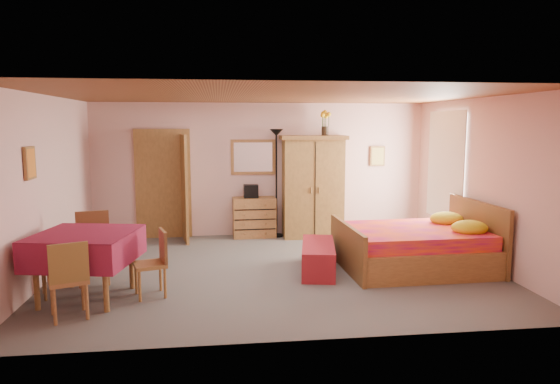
{
  "coord_description": "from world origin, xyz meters",
  "views": [
    {
      "loc": [
        -0.83,
        -7.27,
        2.19
      ],
      "look_at": [
        0.1,
        0.3,
        1.15
      ],
      "focal_mm": 32.0,
      "sensor_mm": 36.0,
      "label": 1
    }
  ],
  "objects": [
    {
      "name": "sunflower_vase",
      "position": [
        1.2,
        2.16,
        2.21
      ],
      "size": [
        0.2,
        0.2,
        0.48
      ],
      "primitive_type": "cube",
      "rotation": [
        0.0,
        0.0,
        0.05
      ],
      "color": "yellow",
      "rests_on": "wardrobe"
    },
    {
      "name": "wall_right",
      "position": [
        3.25,
        0.0,
        1.3
      ],
      "size": [
        0.1,
        5.0,
        2.6
      ],
      "primitive_type": "cube",
      "color": "#D6A49B",
      "rests_on": "floor"
    },
    {
      "name": "picture_back",
      "position": [
        2.35,
        2.47,
        1.55
      ],
      "size": [
        0.3,
        0.04,
        0.4
      ],
      "primitive_type": "cube",
      "color": "#D8BF59",
      "rests_on": "wall_back"
    },
    {
      "name": "wall_back",
      "position": [
        0.0,
        2.5,
        1.3
      ],
      "size": [
        6.5,
        0.1,
        2.6
      ],
      "primitive_type": "cube",
      "color": "#D6A49B",
      "rests_on": "floor"
    },
    {
      "name": "doorway",
      "position": [
        -1.9,
        2.47,
        1.02
      ],
      "size": [
        1.06,
        0.12,
        2.15
      ],
      "primitive_type": "cube",
      "color": "#9E6B35",
      "rests_on": "floor"
    },
    {
      "name": "bed",
      "position": [
        2.1,
        -0.14,
        0.51
      ],
      "size": [
        2.23,
        1.78,
        1.01
      ],
      "primitive_type": "cube",
      "rotation": [
        0.0,
        0.0,
        0.03
      ],
      "color": "#B91257",
      "rests_on": "floor"
    },
    {
      "name": "window",
      "position": [
        3.21,
        1.2,
        1.45
      ],
      "size": [
        0.08,
        1.4,
        1.95
      ],
      "primitive_type": "cube",
      "color": "white",
      "rests_on": "wall_right"
    },
    {
      "name": "wall_front",
      "position": [
        0.0,
        -2.5,
        1.3
      ],
      "size": [
        6.5,
        0.1,
        2.6
      ],
      "primitive_type": "cube",
      "color": "#D6A49B",
      "rests_on": "floor"
    },
    {
      "name": "stereo",
      "position": [
        -0.22,
        2.27,
        0.9
      ],
      "size": [
        0.28,
        0.21,
        0.26
      ],
      "primitive_type": "cube",
      "rotation": [
        0.0,
        0.0,
        0.02
      ],
      "color": "black",
      "rests_on": "chest_of_drawers"
    },
    {
      "name": "chair_north",
      "position": [
        -2.57,
        -0.3,
        0.49
      ],
      "size": [
        0.53,
        0.53,
        0.98
      ],
      "primitive_type": "cube",
      "rotation": [
        0.0,
        0.0,
        3.36
      ],
      "color": "brown",
      "rests_on": "floor"
    },
    {
      "name": "wall_mirror",
      "position": [
        -0.16,
        2.49,
        1.55
      ],
      "size": [
        0.87,
        0.06,
        0.69
      ],
      "primitive_type": "cube",
      "rotation": [
        0.0,
        0.0,
        -0.02
      ],
      "color": "silver",
      "rests_on": "wall_back"
    },
    {
      "name": "chair_east",
      "position": [
        -1.73,
        -0.94,
        0.43
      ],
      "size": [
        0.48,
        0.48,
        0.85
      ],
      "primitive_type": "cube",
      "rotation": [
        0.0,
        0.0,
        1.86
      ],
      "color": "#AE763B",
      "rests_on": "floor"
    },
    {
      "name": "wall_left",
      "position": [
        -3.25,
        0.0,
        1.3
      ],
      "size": [
        0.1,
        5.0,
        2.6
      ],
      "primitive_type": "cube",
      "color": "#D6A49B",
      "rests_on": "floor"
    },
    {
      "name": "dining_table",
      "position": [
        -2.5,
        -0.94,
        0.43
      ],
      "size": [
        1.36,
        1.36,
        0.85
      ],
      "primitive_type": "cube",
      "rotation": [
        0.0,
        0.0,
        -0.19
      ],
      "color": "maroon",
      "rests_on": "floor"
    },
    {
      "name": "picture_left",
      "position": [
        -3.22,
        -0.6,
        1.7
      ],
      "size": [
        0.04,
        0.32,
        0.42
      ],
      "primitive_type": "cube",
      "color": "orange",
      "rests_on": "wall_left"
    },
    {
      "name": "floor_lamp",
      "position": [
        0.27,
        2.28,
        1.05
      ],
      "size": [
        0.3,
        0.3,
        2.1
      ],
      "primitive_type": "cube",
      "rotation": [
        0.0,
        0.0,
        0.11
      ],
      "color": "black",
      "rests_on": "floor"
    },
    {
      "name": "wardrobe",
      "position": [
        0.97,
        2.16,
        0.99
      ],
      "size": [
        1.27,
        0.68,
        1.98
      ],
      "primitive_type": "cube",
      "rotation": [
        0.0,
        0.0,
        -0.02
      ],
      "color": "olive",
      "rests_on": "floor"
    },
    {
      "name": "bench",
      "position": [
        0.62,
        -0.15,
        0.21
      ],
      "size": [
        0.69,
        1.33,
        0.42
      ],
      "primitive_type": "cube",
      "rotation": [
        0.0,
        0.0,
        -0.19
      ],
      "color": "maroon",
      "rests_on": "floor"
    },
    {
      "name": "floor",
      "position": [
        0.0,
        0.0,
        0.0
      ],
      "size": [
        6.5,
        6.5,
        0.0
      ],
      "primitive_type": "plane",
      "color": "#615B55",
      "rests_on": "ground"
    },
    {
      "name": "ceiling",
      "position": [
        0.0,
        0.0,
        2.6
      ],
      "size": [
        6.5,
        6.5,
        0.0
      ],
      "primitive_type": "plane",
      "rotation": [
        3.14,
        0.0,
        0.0
      ],
      "color": "brown",
      "rests_on": "wall_back"
    },
    {
      "name": "chair_west",
      "position": [
        -3.21,
        -0.88,
        0.42
      ],
      "size": [
        0.5,
        0.5,
        0.84
      ],
      "primitive_type": "cube",
      "rotation": [
        0.0,
        0.0,
        -1.19
      ],
      "color": "#946032",
      "rests_on": "floor"
    },
    {
      "name": "chest_of_drawers",
      "position": [
        -0.16,
        2.28,
        0.39
      ],
      "size": [
        0.83,
        0.43,
        0.78
      ],
      "primitive_type": "cube",
      "rotation": [
        0.0,
        0.0,
        0.02
      ],
      "color": "#9C6535",
      "rests_on": "floor"
    },
    {
      "name": "chair_south",
      "position": [
        -2.55,
        -1.56,
        0.45
      ],
      "size": [
        0.53,
        0.53,
        0.91
      ],
      "primitive_type": "cube",
      "rotation": [
        0.0,
        0.0,
        0.38
      ],
      "color": "#B06D3B",
      "rests_on": "floor"
    }
  ]
}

